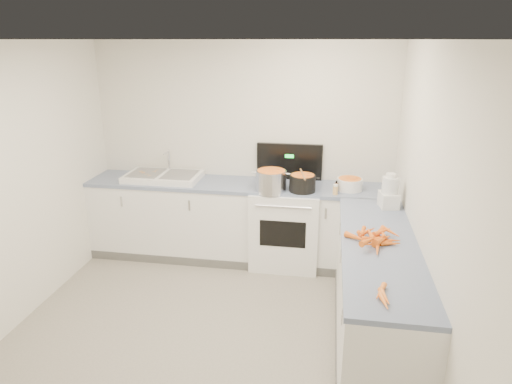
% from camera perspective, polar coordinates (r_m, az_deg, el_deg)
% --- Properties ---
extents(floor, '(3.50, 4.00, 0.00)m').
position_cam_1_polar(floor, '(4.16, -6.94, -18.59)').
color(floor, gray).
rests_on(floor, ground).
extents(ceiling, '(3.50, 4.00, 0.00)m').
position_cam_1_polar(ceiling, '(3.32, -8.68, 18.34)').
color(ceiling, silver).
rests_on(ceiling, ground).
extents(wall_back, '(3.50, 0.00, 2.50)m').
position_cam_1_polar(wall_back, '(5.41, -1.58, 5.17)').
color(wall_back, silver).
rests_on(wall_back, ground).
extents(wall_right, '(0.00, 4.00, 2.50)m').
position_cam_1_polar(wall_right, '(3.48, 21.09, -3.81)').
color(wall_right, silver).
rests_on(wall_right, ground).
extents(counter_back, '(3.50, 0.62, 0.94)m').
position_cam_1_polar(counter_back, '(5.37, -2.12, -3.69)').
color(counter_back, white).
rests_on(counter_back, ground).
extents(counter_right, '(0.62, 2.20, 0.94)m').
position_cam_1_polar(counter_right, '(4.04, 14.73, -12.29)').
color(counter_right, white).
rests_on(counter_right, ground).
extents(stove, '(0.76, 0.65, 1.36)m').
position_cam_1_polar(stove, '(5.28, 3.73, -4.08)').
color(stove, white).
rests_on(stove, ground).
extents(sink, '(0.86, 0.52, 0.31)m').
position_cam_1_polar(sink, '(5.44, -11.51, 1.92)').
color(sink, white).
rests_on(sink, counter_back).
extents(steel_pot, '(0.37, 0.37, 0.24)m').
position_cam_1_polar(steel_pot, '(4.93, 1.91, 1.34)').
color(steel_pot, silver).
rests_on(steel_pot, stove).
extents(black_pot, '(0.34, 0.34, 0.20)m').
position_cam_1_polar(black_pot, '(4.93, 5.81, 1.00)').
color(black_pot, black).
rests_on(black_pot, stove).
extents(wooden_spoon, '(0.09, 0.40, 0.02)m').
position_cam_1_polar(wooden_spoon, '(4.90, 5.85, 2.24)').
color(wooden_spoon, '#AD7A47').
rests_on(wooden_spoon, black_pot).
extents(mixing_bowl, '(0.31, 0.31, 0.13)m').
position_cam_1_polar(mixing_bowl, '(5.06, 11.61, 0.97)').
color(mixing_bowl, white).
rests_on(mixing_bowl, counter_back).
extents(extract_bottle, '(0.04, 0.04, 0.10)m').
position_cam_1_polar(extract_bottle, '(4.97, 9.99, 0.57)').
color(extract_bottle, '#593319').
rests_on(extract_bottle, counter_back).
extents(spice_jar, '(0.05, 0.05, 0.09)m').
position_cam_1_polar(spice_jar, '(4.89, 9.89, 0.22)').
color(spice_jar, '#E5B266').
rests_on(spice_jar, counter_back).
extents(food_processor, '(0.20, 0.23, 0.34)m').
position_cam_1_polar(food_processor, '(4.61, 16.33, -0.10)').
color(food_processor, white).
rests_on(food_processor, counter_right).
extents(carrot_pile, '(0.45, 0.46, 0.10)m').
position_cam_1_polar(carrot_pile, '(3.82, 14.74, -5.56)').
color(carrot_pile, orange).
rests_on(carrot_pile, counter_right).
extents(peeled_carrots, '(0.11, 0.30, 0.04)m').
position_cam_1_polar(peeled_carrots, '(3.06, 15.58, -12.43)').
color(peeled_carrots, orange).
rests_on(peeled_carrots, counter_right).
extents(peelings, '(0.22, 0.28, 0.01)m').
position_cam_1_polar(peelings, '(5.51, -13.39, 2.41)').
color(peelings, tan).
rests_on(peelings, sink).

